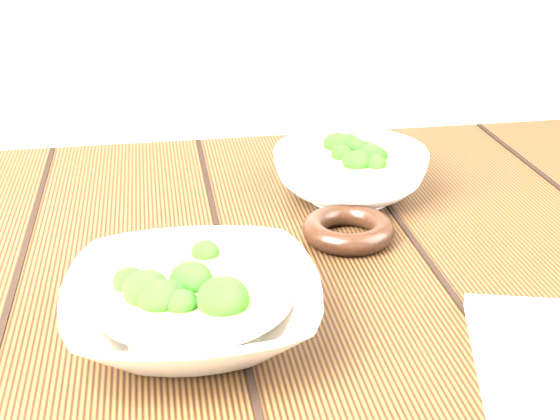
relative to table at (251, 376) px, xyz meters
name	(u,v)px	position (x,y,z in m)	size (l,w,h in m)	color
table	(251,376)	(0.00, 0.00, 0.00)	(1.20, 0.80, 0.75)	#31200E
soup_bowl_front	(193,305)	(-0.06, -0.10, 0.15)	(0.22, 0.22, 0.06)	silver
soup_bowl_back	(350,171)	(0.14, 0.17, 0.15)	(0.24, 0.24, 0.06)	silver
trivet	(348,229)	(0.11, 0.06, 0.13)	(0.10, 0.10, 0.02)	black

